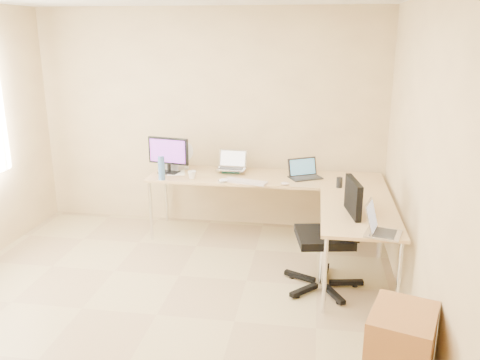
# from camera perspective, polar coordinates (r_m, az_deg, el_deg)

# --- Properties ---
(floor) EXTENTS (4.50, 4.50, 0.00)m
(floor) POSITION_cam_1_polar(r_m,az_deg,el_deg) (4.45, -9.51, -14.94)
(floor) COLOR tan
(floor) RESTS_ON ground
(wall_back) EXTENTS (4.50, 0.00, 4.50)m
(wall_back) POSITION_cam_1_polar(r_m,az_deg,el_deg) (6.06, -3.51, 6.91)
(wall_back) COLOR beige
(wall_back) RESTS_ON ground
(wall_right) EXTENTS (0.00, 4.50, 4.50)m
(wall_right) POSITION_cam_1_polar(r_m,az_deg,el_deg) (3.82, 20.93, 0.12)
(wall_right) COLOR beige
(wall_right) RESTS_ON ground
(desk_main) EXTENTS (2.65, 0.70, 0.73)m
(desk_main) POSITION_cam_1_polar(r_m,az_deg,el_deg) (5.80, 2.84, -3.06)
(desk_main) COLOR tan
(desk_main) RESTS_ON ground
(desk_return) EXTENTS (0.70, 1.30, 0.73)m
(desk_return) POSITION_cam_1_polar(r_m,az_deg,el_deg) (4.87, 13.16, -7.47)
(desk_return) COLOR tan
(desk_return) RESTS_ON ground
(monitor) EXTENTS (0.52, 0.25, 0.42)m
(monitor) POSITION_cam_1_polar(r_m,az_deg,el_deg) (5.84, -8.17, 2.82)
(monitor) COLOR black
(monitor) RESTS_ON desk_main
(book_stack) EXTENTS (0.23, 0.30, 0.05)m
(book_stack) POSITION_cam_1_polar(r_m,az_deg,el_deg) (5.93, -0.99, 1.32)
(book_stack) COLOR #1A574D
(book_stack) RESTS_ON desk_main
(laptop_center) EXTENTS (0.34, 0.27, 0.21)m
(laptop_center) POSITION_cam_1_polar(r_m,az_deg,el_deg) (5.78, -1.00, 2.25)
(laptop_center) COLOR #B2B2B2
(laptop_center) RESTS_ON desk_main
(laptop_black) EXTENTS (0.43, 0.39, 0.22)m
(laptop_black) POSITION_cam_1_polar(r_m,az_deg,el_deg) (5.64, 7.51, 1.27)
(laptop_black) COLOR black
(laptop_black) RESTS_ON desk_main
(keyboard) EXTENTS (0.50, 0.25, 0.02)m
(keyboard) POSITION_cam_1_polar(r_m,az_deg,el_deg) (5.45, 0.63, -0.18)
(keyboard) COLOR beige
(keyboard) RESTS_ON desk_main
(mouse) EXTENTS (0.10, 0.06, 0.03)m
(mouse) POSITION_cam_1_polar(r_m,az_deg,el_deg) (5.38, 5.17, -0.41)
(mouse) COLOR beige
(mouse) RESTS_ON desk_main
(mug) EXTENTS (0.12, 0.12, 0.09)m
(mug) POSITION_cam_1_polar(r_m,az_deg,el_deg) (5.62, -5.49, 0.60)
(mug) COLOR white
(mug) RESTS_ON desk_main
(cd_stack) EXTENTS (0.11, 0.11, 0.03)m
(cd_stack) POSITION_cam_1_polar(r_m,az_deg,el_deg) (5.47, -1.99, -0.13)
(cd_stack) COLOR silver
(cd_stack) RESTS_ON desk_main
(water_bottle) EXTENTS (0.09, 0.09, 0.26)m
(water_bottle) POSITION_cam_1_polar(r_m,az_deg,el_deg) (5.60, -8.96, 1.34)
(water_bottle) COLOR #446DA5
(water_bottle) RESTS_ON desk_main
(papers) EXTENTS (0.27, 0.33, 0.01)m
(papers) POSITION_cam_1_polar(r_m,az_deg,el_deg) (5.91, -7.33, 0.92)
(papers) COLOR white
(papers) RESTS_ON desk_main
(white_box) EXTENTS (0.27, 0.23, 0.09)m
(white_box) POSITION_cam_1_polar(r_m,az_deg,el_deg) (6.02, -7.67, 1.59)
(white_box) COLOR silver
(white_box) RESTS_ON desk_main
(desk_fan) EXTENTS (0.30, 0.30, 0.31)m
(desk_fan) POSITION_cam_1_polar(r_m,az_deg,el_deg) (6.02, -6.42, 2.75)
(desk_fan) COLOR white
(desk_fan) RESTS_ON desk_main
(black_cup) EXTENTS (0.08, 0.08, 0.11)m
(black_cup) POSITION_cam_1_polar(r_m,az_deg,el_deg) (5.37, 11.27, -0.28)
(black_cup) COLOR black
(black_cup) RESTS_ON desk_main
(laptop_return) EXTENTS (0.38, 0.33, 0.22)m
(laptop_return) POSITION_cam_1_polar(r_m,az_deg,el_deg) (4.20, 16.14, -4.66)
(laptop_return) COLOR silver
(laptop_return) RESTS_ON desk_return
(office_chair) EXTENTS (0.74, 0.74, 1.06)m
(office_chair) POSITION_cam_1_polar(r_m,az_deg,el_deg) (4.66, 9.57, -6.53)
(office_chair) COLOR black
(office_chair) RESTS_ON ground
(cabinet) EXTENTS (0.49, 0.55, 0.64)m
(cabinet) POSITION_cam_1_polar(r_m,az_deg,el_deg) (3.45, 17.75, -18.74)
(cabinet) COLOR brown
(cabinet) RESTS_ON ground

